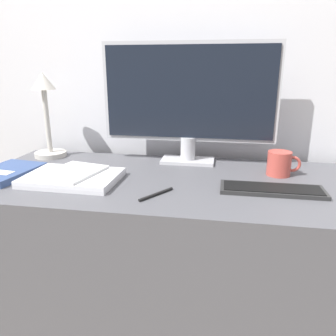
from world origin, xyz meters
The scene contains 10 objects.
wall_back centered at (0.00, 0.58, 1.20)m, with size 3.60×0.05×2.40m.
desk centered at (0.00, 0.21, 0.35)m, with size 1.33×0.58×0.71m.
monitor centered at (0.04, 0.43, 0.95)m, with size 0.66×0.11×0.45m.
keyboard centered at (0.32, 0.15, 0.71)m, with size 0.31×0.10×0.01m.
laptop centered at (-0.31, 0.13, 0.72)m, with size 0.30×0.21×0.02m.
ereader centered at (-0.31, 0.14, 0.74)m, with size 0.19×0.23×0.01m.
desk_lamp centered at (-0.54, 0.41, 0.90)m, with size 0.13×0.13×0.34m.
notebook centered at (-0.56, 0.15, 0.72)m, with size 0.19×0.25×0.02m.
coffee_mug centered at (0.37, 0.32, 0.75)m, with size 0.11×0.08×0.08m.
pen centered at (-0.02, 0.06, 0.71)m, with size 0.08×0.11×0.01m.
Camera 1 is at (0.17, -0.81, 1.06)m, focal length 35.00 mm.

